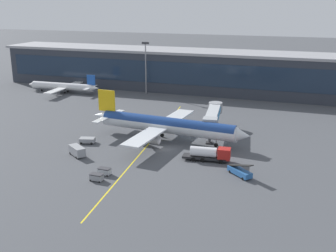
% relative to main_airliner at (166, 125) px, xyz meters
% --- Properties ---
extents(ground_plane, '(700.00, 700.00, 0.00)m').
position_rel_main_airliner_xyz_m(ground_plane, '(2.19, -6.68, -4.07)').
color(ground_plane, '#47494F').
extents(apron_lead_in_line, '(8.39, 79.62, 0.01)m').
position_rel_main_airliner_xyz_m(apron_lead_in_line, '(-3.12, -4.68, -4.06)').
color(apron_lead_in_line, yellow).
rests_on(apron_lead_in_line, ground_plane).
extents(terminal_building, '(192.72, 20.08, 16.04)m').
position_rel_main_airliner_xyz_m(terminal_building, '(3.62, 62.54, 3.97)').
color(terminal_building, '#2D333D').
rests_on(terminal_building, ground_plane).
extents(main_airliner, '(44.37, 35.27, 11.74)m').
position_rel_main_airliner_xyz_m(main_airliner, '(0.00, 0.00, 0.00)').
color(main_airliner, silver).
rests_on(main_airliner, ground_plane).
extents(jet_bridge, '(6.32, 20.19, 6.76)m').
position_rel_main_airliner_xyz_m(jet_bridge, '(10.08, 9.91, 0.98)').
color(jet_bridge, '#B2B7BC').
rests_on(jet_bridge, ground_plane).
extents(fuel_tanker, '(11.00, 3.61, 3.25)m').
position_rel_main_airliner_xyz_m(fuel_tanker, '(14.25, -10.67, -2.32)').
color(fuel_tanker, '#232326').
rests_on(fuel_tanker, ground_plane).
extents(pushback_tug, '(4.28, 3.24, 1.40)m').
position_rel_main_airliner_xyz_m(pushback_tug, '(-18.19, -9.06, -3.22)').
color(pushback_tug, gray).
rests_on(pushback_tug, ground_plane).
extents(crew_van, '(5.31, 4.57, 2.30)m').
position_rel_main_airliner_xyz_m(crew_van, '(-15.92, -17.67, -2.75)').
color(crew_van, gray).
rests_on(crew_van, ground_plane).
extents(belt_loader, '(6.09, 5.51, 3.49)m').
position_rel_main_airliner_xyz_m(belt_loader, '(22.10, -16.68, -3.08)').
color(belt_loader, '#285B9E').
rests_on(belt_loader, ground_plane).
extents(baggage_cart_0, '(2.69, 1.69, 1.48)m').
position_rel_main_airliner_xyz_m(baggage_cart_0, '(-4.74, -28.68, -3.28)').
color(baggage_cart_0, gray).
rests_on(baggage_cart_0, ground_plane).
extents(baggage_cart_1, '(2.69, 1.69, 1.48)m').
position_rel_main_airliner_xyz_m(baggage_cart_1, '(-4.65, -25.48, -3.28)').
color(baggage_cart_1, '#B2B7BC').
rests_on(baggage_cart_1, ground_plane).
extents(commuter_jet_near, '(31.34, 24.93, 7.71)m').
position_rel_main_airliner_xyz_m(commuter_jet_near, '(-57.59, 41.08, -1.49)').
color(commuter_jet_near, white).
rests_on(commuter_jet_near, ground_plane).
extents(apron_light_mast_1, '(2.80, 0.50, 19.87)m').
position_rel_main_airliner_xyz_m(apron_light_mast_1, '(-26.15, 50.58, 7.78)').
color(apron_light_mast_1, gray).
rests_on(apron_light_mast_1, ground_plane).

